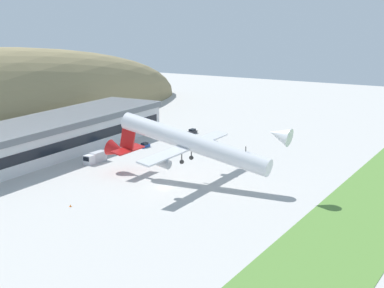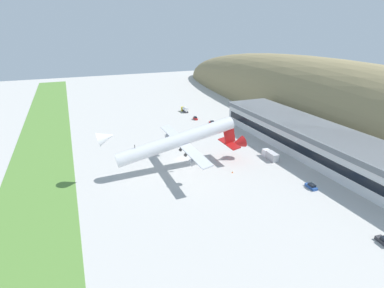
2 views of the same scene
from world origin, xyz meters
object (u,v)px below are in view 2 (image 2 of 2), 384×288
terminal_building (313,138)px  service_car_2 (195,118)px  box_truck (270,155)px  traffic_cone_0 (186,135)px  service_car_1 (212,122)px  fuel_truck (185,110)px  service_car_3 (311,186)px  cargo_airplane (180,141)px  traffic_cone_1 (232,172)px

terminal_building → service_car_2: size_ratio=26.72×
box_truck → traffic_cone_0: bearing=-150.6°
terminal_building → service_car_1: (-49.70, -20.28, -5.55)m
terminal_building → fuel_truck: terminal_building is taller
service_car_1 → traffic_cone_0: size_ratio=7.16×
service_car_3 → traffic_cone_0: service_car_3 is taller
cargo_airplane → service_car_1: 56.28m
cargo_airplane → traffic_cone_1: size_ratio=92.97×
fuel_truck → service_car_3: bearing=2.5°
service_car_2 → box_truck: bearing=6.0°
service_car_1 → service_car_2: size_ratio=1.11×
terminal_building → cargo_airplane: bearing=-96.3°
cargo_airplane → traffic_cone_0: bearing=155.1°
box_truck → traffic_cone_1: (5.03, -19.40, -1.18)m
terminal_building → service_car_1: bearing=-157.8°
fuel_truck → box_truck: fuel_truck is taller
service_car_3 → terminal_building: bearing=137.7°
traffic_cone_0 → traffic_cone_1: bearing=1.5°
service_car_2 → box_truck: 59.63m
box_truck → traffic_cone_1: box_truck is taller
fuel_truck → traffic_cone_1: 82.05m
service_car_3 → box_truck: 23.88m
cargo_airplane → traffic_cone_0: cargo_airplane is taller
terminal_building → traffic_cone_0: (-37.14, -39.80, -5.88)m
traffic_cone_0 → traffic_cone_1: same height
service_car_1 → box_truck: size_ratio=0.50×
service_car_3 → fuel_truck: size_ratio=0.69×
service_car_2 → service_car_1: bearing=27.1°
service_car_3 → traffic_cone_0: 63.11m
terminal_building → fuel_truck: bearing=-161.7°
service_car_1 → traffic_cone_0: bearing=-57.3°
box_truck → terminal_building: bearing=87.9°
terminal_building → cargo_airplane: cargo_airplane is taller
cargo_airplane → service_car_2: cargo_airplane is taller
terminal_building → traffic_cone_0: size_ratio=172.05×
service_car_1 → fuel_truck: fuel_truck is taller
service_car_3 → traffic_cone_1: service_car_3 is taller
terminal_building → box_truck: bearing=-92.1°
service_car_3 → traffic_cone_1: (-18.78, -17.70, -0.35)m
service_car_2 → traffic_cone_1: 65.65m
service_car_3 → fuel_truck: bearing=-177.5°
fuel_truck → traffic_cone_0: size_ratio=10.91×
fuel_truck → traffic_cone_0: fuel_truck is taller
terminal_building → cargo_airplane: size_ratio=1.85×
traffic_cone_1 → service_car_3: bearing=43.3°
service_car_1 → traffic_cone_1: size_ratio=7.16×
traffic_cone_0 → terminal_building: bearing=47.0°
cargo_airplane → service_car_3: size_ratio=12.43×
service_car_1 → service_car_3: 72.80m
traffic_cone_0 → traffic_cone_1: size_ratio=1.00×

